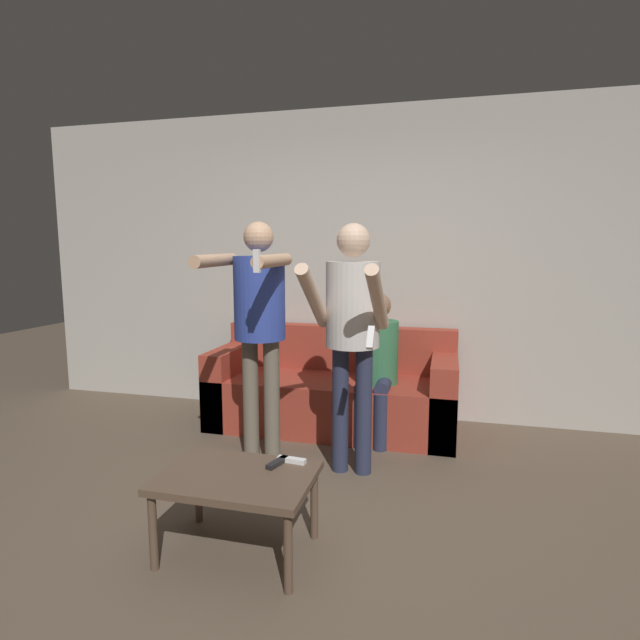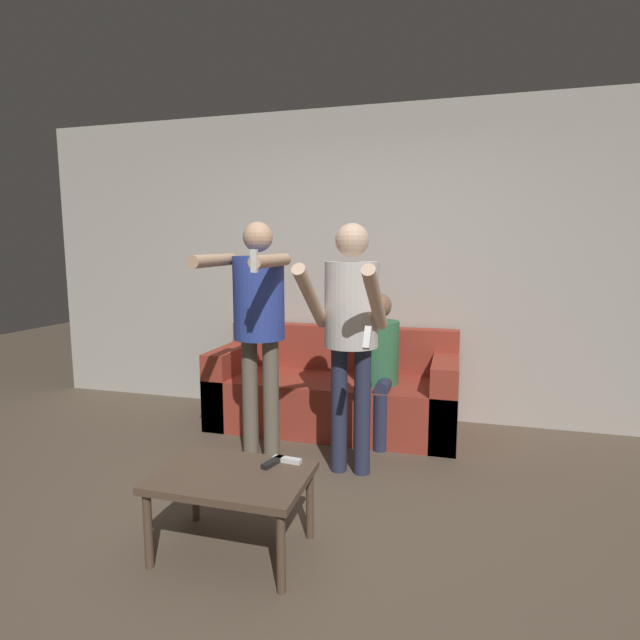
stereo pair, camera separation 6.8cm
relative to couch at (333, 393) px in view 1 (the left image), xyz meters
The scene contains 9 objects.
ground_plane 1.81m from the couch, 83.57° to the right, with size 14.00×14.00×0.00m, color brown.
wall_back 1.16m from the couch, 64.91° to the left, with size 6.40×0.06×2.70m.
couch is the anchor object (origin of this frame).
person_standing_left 1.20m from the couch, 110.58° to the right, with size 0.47×0.72×1.67m.
person_standing_right 1.18m from the couch, 69.44° to the right, with size 0.47×0.74×1.65m.
person_seated 0.54m from the couch, 21.56° to the right, with size 0.33×0.54×1.15m.
coffee_table 1.88m from the couch, 91.45° to the right, with size 0.74×0.52×0.41m.
remote_near 1.73m from the couch, 86.41° to the right, with size 0.08×0.15×0.02m.
remote_far 1.69m from the couch, 84.30° to the right, with size 0.15×0.05×0.02m.
Camera 1 is at (0.71, -2.21, 1.48)m, focal length 28.00 mm.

